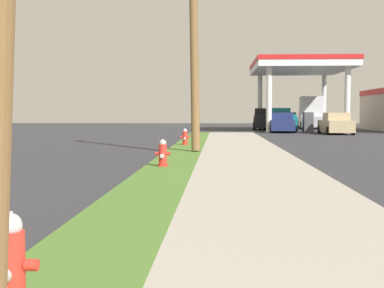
{
  "coord_description": "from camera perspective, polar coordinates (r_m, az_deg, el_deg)",
  "views": [
    {
      "loc": [
        2.03,
        -0.71,
        1.6
      ],
      "look_at": [
        1.21,
        16.42,
        0.61
      ],
      "focal_mm": 51.47,
      "sensor_mm": 36.0,
      "label": 1
    }
  ],
  "objects": [
    {
      "name": "fire_hydrant_nearest",
      "position": [
        4.38,
        -18.35,
        -12.1
      ],
      "size": [
        0.42,
        0.38,
        0.74
      ],
      "color": "red",
      "rests_on": "grass_verge"
    },
    {
      "name": "fire_hydrant_second",
      "position": [
        15.05,
        -3.05,
        -1.09
      ],
      "size": [
        0.42,
        0.38,
        0.74
      ],
      "color": "red",
      "rests_on": "grass_verge"
    },
    {
      "name": "truck_silver_at_far_bay",
      "position": [
        55.23,
        12.13,
        3.12
      ],
      "size": [
        2.63,
        6.55,
        3.11
      ],
      "color": "#BCBCC1",
      "rests_on": "ground"
    },
    {
      "name": "utility_pole_midground",
      "position": [
        21.36,
        0.21,
        11.11
      ],
      "size": [
        0.55,
        1.86,
        8.59
      ],
      "color": "brown",
      "rests_on": "grass_verge"
    },
    {
      "name": "car_navy_by_near_pump",
      "position": [
        44.45,
        9.29,
        2.13
      ],
      "size": [
        2.19,
        4.61,
        1.57
      ],
      "color": "navy",
      "rests_on": "ground"
    },
    {
      "name": "truck_teal_at_forecourt",
      "position": [
        47.65,
        9.05,
        2.44
      ],
      "size": [
        2.41,
        5.51,
        1.97
      ],
      "color": "#197075",
      "rests_on": "ground"
    },
    {
      "name": "car_tan_by_far_pump",
      "position": [
        41.56,
        14.68,
        1.99
      ],
      "size": [
        1.95,
        4.51,
        1.57
      ],
      "color": "tan",
      "rests_on": "ground"
    },
    {
      "name": "fire_hydrant_fourth",
      "position": [
        35.86,
        0.5,
        1.47
      ],
      "size": [
        0.42,
        0.38,
        0.74
      ],
      "color": "red",
      "rests_on": "grass_verge"
    },
    {
      "name": "fire_hydrant_third",
      "position": [
        25.04,
        -0.73,
        0.67
      ],
      "size": [
        0.42,
        0.37,
        0.74
      ],
      "color": "red",
      "rests_on": "grass_verge"
    },
    {
      "name": "truck_black_on_apron",
      "position": [
        51.38,
        7.54,
        2.51
      ],
      "size": [
        2.49,
        5.53,
        1.97
      ],
      "color": "black",
      "rests_on": "ground"
    }
  ]
}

